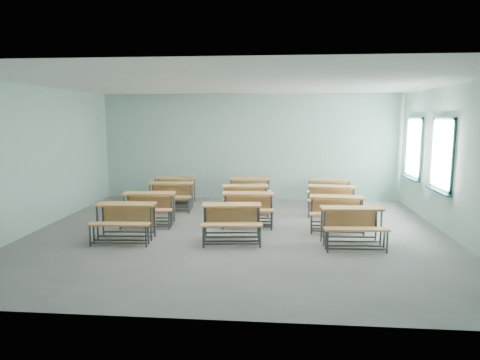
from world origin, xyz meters
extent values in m
cube|color=gray|center=(0.00, 0.00, -0.01)|extent=(9.00, 8.00, 0.02)
cube|color=white|center=(0.00, 0.00, 3.21)|extent=(9.00, 8.00, 0.02)
cube|color=#A2CABE|center=(0.00, 4.01, 1.60)|extent=(9.00, 0.02, 3.20)
cube|color=#A2CABE|center=(0.00, -4.01, 1.60)|extent=(9.00, 0.02, 3.20)
cube|color=#A2CABE|center=(-4.51, 0.00, 1.60)|extent=(0.02, 8.00, 3.20)
cube|color=#A2CABE|center=(4.51, 0.00, 1.60)|extent=(0.02, 8.00, 3.20)
cube|color=#1A474A|center=(4.47, 2.80, 0.93)|extent=(0.06, 1.20, 0.06)
cube|color=#1A474A|center=(4.47, 2.80, 2.47)|extent=(0.06, 1.20, 0.06)
cube|color=#1A474A|center=(4.47, 2.23, 1.70)|extent=(0.06, 0.06, 1.60)
cube|color=#1A474A|center=(4.47, 3.37, 1.70)|extent=(0.06, 0.06, 1.60)
cube|color=#1A474A|center=(4.47, 2.80, 1.70)|extent=(0.04, 0.04, 1.48)
cube|color=#1A474A|center=(4.47, 2.80, 1.70)|extent=(0.04, 1.08, 0.04)
cube|color=#1A474A|center=(4.43, 2.80, 0.87)|extent=(0.14, 1.28, 0.04)
cube|color=white|center=(4.50, 2.80, 1.70)|extent=(0.01, 1.08, 1.48)
cube|color=#1A474A|center=(4.47, 0.80, 0.93)|extent=(0.06, 1.20, 0.06)
cube|color=#1A474A|center=(4.47, 0.80, 2.47)|extent=(0.06, 1.20, 0.06)
cube|color=#1A474A|center=(4.47, 0.23, 1.70)|extent=(0.06, 0.06, 1.60)
cube|color=#1A474A|center=(4.47, 1.37, 1.70)|extent=(0.06, 0.06, 1.60)
cube|color=#1A474A|center=(4.47, 0.80, 1.70)|extent=(0.04, 0.04, 1.48)
cube|color=#1A474A|center=(4.47, 0.80, 1.70)|extent=(0.04, 1.08, 0.04)
cube|color=#1A474A|center=(4.43, 0.80, 0.87)|extent=(0.14, 1.28, 0.04)
cube|color=white|center=(4.50, 0.80, 1.70)|extent=(0.01, 1.08, 1.48)
cube|color=#D08B4B|center=(-2.26, -0.59, 0.73)|extent=(1.22, 0.47, 0.04)
cube|color=#D08B4B|center=(-2.27, -0.41, 0.42)|extent=(1.14, 0.08, 0.41)
cylinder|color=#3E4244|center=(-2.80, -0.78, 0.35)|extent=(0.04, 0.04, 0.71)
cylinder|color=#3E4244|center=(-1.71, -0.72, 0.35)|extent=(0.04, 0.04, 0.71)
cylinder|color=#3E4244|center=(-2.82, -0.46, 0.35)|extent=(0.04, 0.04, 0.71)
cylinder|color=#3E4244|center=(-1.72, -0.40, 0.35)|extent=(0.04, 0.04, 0.71)
cube|color=#3E4244|center=(-2.25, -0.75, 0.10)|extent=(1.10, 0.09, 0.03)
cube|color=#3E4244|center=(-2.27, -0.43, 0.10)|extent=(1.10, 0.09, 0.03)
cube|color=#D08B4B|center=(-2.24, -1.07, 0.43)|extent=(1.21, 0.32, 0.03)
cylinder|color=#3E4244|center=(-2.78, -1.19, 0.21)|extent=(0.04, 0.04, 0.41)
cylinder|color=#3E4244|center=(-1.68, -1.13, 0.21)|extent=(0.04, 0.04, 0.41)
cylinder|color=#3E4244|center=(-2.79, -1.00, 0.21)|extent=(0.04, 0.04, 0.41)
cylinder|color=#3E4244|center=(-1.69, -0.94, 0.21)|extent=(0.04, 0.04, 0.41)
cube|color=#3E4244|center=(-2.23, -1.16, 0.08)|extent=(1.10, 0.09, 0.03)
cube|color=#3E4244|center=(-2.24, -0.97, 0.08)|extent=(1.10, 0.09, 0.03)
cube|color=#D08B4B|center=(-0.08, -0.46, 0.73)|extent=(1.23, 0.52, 0.04)
cube|color=#D08B4B|center=(-0.10, -0.28, 0.42)|extent=(1.13, 0.14, 0.41)
cylinder|color=#3E4244|center=(-0.61, -0.68, 0.35)|extent=(0.04, 0.04, 0.71)
cylinder|color=#3E4244|center=(0.48, -0.56, 0.35)|extent=(0.04, 0.04, 0.71)
cylinder|color=#3E4244|center=(-0.64, -0.36, 0.35)|extent=(0.04, 0.04, 0.71)
cylinder|color=#3E4244|center=(0.45, -0.24, 0.35)|extent=(0.04, 0.04, 0.71)
cube|color=#3E4244|center=(-0.06, -0.62, 0.10)|extent=(1.10, 0.15, 0.03)
cube|color=#3E4244|center=(-0.10, -0.30, 0.10)|extent=(1.10, 0.15, 0.03)
cube|color=#D08B4B|center=(-0.03, -0.94, 0.43)|extent=(1.22, 0.37, 0.03)
cylinder|color=#3E4244|center=(-0.57, -1.09, 0.21)|extent=(0.04, 0.04, 0.41)
cylinder|color=#3E4244|center=(0.53, -0.97, 0.21)|extent=(0.04, 0.04, 0.41)
cylinder|color=#3E4244|center=(-0.59, -0.90, 0.21)|extent=(0.04, 0.04, 0.41)
cylinder|color=#3E4244|center=(0.51, -0.78, 0.21)|extent=(0.04, 0.04, 0.41)
cube|color=#3E4244|center=(-0.02, -1.03, 0.08)|extent=(1.10, 0.15, 0.03)
cube|color=#3E4244|center=(-0.04, -0.84, 0.08)|extent=(1.10, 0.15, 0.03)
cube|color=#D08B4B|center=(2.30, -0.57, 0.73)|extent=(1.22, 0.47, 0.04)
cube|color=#D08B4B|center=(2.29, -0.38, 0.42)|extent=(1.14, 0.09, 0.41)
cylinder|color=#3E4244|center=(1.77, -0.76, 0.35)|extent=(0.04, 0.04, 0.71)
cylinder|color=#3E4244|center=(2.86, -0.69, 0.35)|extent=(0.04, 0.04, 0.71)
cylinder|color=#3E4244|center=(1.75, -0.44, 0.35)|extent=(0.04, 0.04, 0.71)
cylinder|color=#3E4244|center=(2.84, -0.37, 0.35)|extent=(0.04, 0.04, 0.71)
cube|color=#3E4244|center=(2.31, -0.73, 0.10)|extent=(1.10, 0.10, 0.03)
cube|color=#3E4244|center=(2.29, -0.41, 0.10)|extent=(1.10, 0.10, 0.03)
cube|color=#D08B4B|center=(2.33, -1.05, 0.43)|extent=(1.21, 0.33, 0.03)
cylinder|color=#3E4244|center=(1.79, -1.18, 0.21)|extent=(0.04, 0.04, 0.41)
cylinder|color=#3E4244|center=(2.89, -1.11, 0.21)|extent=(0.04, 0.04, 0.41)
cylinder|color=#3E4244|center=(1.78, -0.99, 0.21)|extent=(0.04, 0.04, 0.41)
cylinder|color=#3E4244|center=(2.88, -0.92, 0.21)|extent=(0.04, 0.04, 0.41)
cube|color=#3E4244|center=(2.34, -1.14, 0.08)|extent=(1.10, 0.10, 0.03)
cube|color=#3E4244|center=(2.33, -0.95, 0.08)|extent=(1.10, 0.10, 0.03)
cube|color=#D08B4B|center=(-2.16, 0.70, 0.73)|extent=(1.23, 0.50, 0.04)
cube|color=#D08B4B|center=(-2.18, 0.88, 0.42)|extent=(1.14, 0.12, 0.41)
cylinder|color=#3E4244|center=(-2.69, 0.49, 0.35)|extent=(0.04, 0.04, 0.71)
cylinder|color=#3E4244|center=(-1.60, 0.58, 0.35)|extent=(0.04, 0.04, 0.71)
cylinder|color=#3E4244|center=(-2.72, 0.81, 0.35)|extent=(0.04, 0.04, 0.71)
cylinder|color=#3E4244|center=(-1.63, 0.90, 0.35)|extent=(0.04, 0.04, 0.71)
cube|color=#3E4244|center=(-2.15, 0.54, 0.10)|extent=(1.10, 0.12, 0.03)
cube|color=#3E4244|center=(-2.17, 0.86, 0.10)|extent=(1.10, 0.12, 0.03)
cube|color=#D08B4B|center=(-2.12, 0.22, 0.43)|extent=(1.22, 0.35, 0.03)
cylinder|color=#3E4244|center=(-2.66, 0.08, 0.21)|extent=(0.04, 0.04, 0.41)
cylinder|color=#3E4244|center=(-1.57, 0.17, 0.21)|extent=(0.04, 0.04, 0.41)
cylinder|color=#3E4244|center=(-2.68, 0.27, 0.21)|extent=(0.04, 0.04, 0.41)
cylinder|color=#3E4244|center=(-1.58, 0.36, 0.21)|extent=(0.04, 0.04, 0.41)
cube|color=#3E4244|center=(-2.11, 0.12, 0.08)|extent=(1.10, 0.12, 0.03)
cube|color=#3E4244|center=(-2.13, 0.31, 0.08)|extent=(1.10, 0.12, 0.03)
cube|color=#D08B4B|center=(0.16, 0.89, 0.73)|extent=(1.21, 0.44, 0.04)
cube|color=#D08B4B|center=(0.16, 1.07, 0.42)|extent=(1.14, 0.05, 0.41)
cylinder|color=#3E4244|center=(-0.38, 0.71, 0.35)|extent=(0.04, 0.04, 0.71)
cylinder|color=#3E4244|center=(0.72, 0.74, 0.35)|extent=(0.04, 0.04, 0.71)
cylinder|color=#3E4244|center=(-0.39, 1.03, 0.35)|extent=(0.04, 0.04, 0.71)
cylinder|color=#3E4244|center=(0.71, 1.06, 0.35)|extent=(0.04, 0.04, 0.71)
cube|color=#3E4244|center=(0.17, 0.73, 0.10)|extent=(1.10, 0.06, 0.03)
cube|color=#3E4244|center=(0.16, 1.04, 0.10)|extent=(1.10, 0.06, 0.03)
cube|color=#D08B4B|center=(0.18, 0.41, 0.43)|extent=(1.21, 0.29, 0.03)
cylinder|color=#3E4244|center=(-0.37, 0.29, 0.21)|extent=(0.04, 0.04, 0.41)
cylinder|color=#3E4244|center=(0.73, 0.33, 0.21)|extent=(0.04, 0.04, 0.41)
cylinder|color=#3E4244|center=(-0.37, 0.48, 0.21)|extent=(0.04, 0.04, 0.41)
cylinder|color=#3E4244|center=(0.72, 0.52, 0.21)|extent=(0.04, 0.04, 0.41)
cube|color=#3E4244|center=(0.18, 0.31, 0.08)|extent=(1.10, 0.06, 0.03)
cube|color=#3E4244|center=(0.17, 0.50, 0.08)|extent=(1.10, 0.06, 0.03)
cube|color=#D08B4B|center=(2.18, 0.62, 0.73)|extent=(1.22, 0.48, 0.04)
cube|color=#D08B4B|center=(2.19, 0.80, 0.42)|extent=(1.14, 0.10, 0.41)
cylinder|color=#3E4244|center=(1.62, 0.50, 0.35)|extent=(0.04, 0.04, 0.71)
cylinder|color=#3E4244|center=(2.71, 0.42, 0.35)|extent=(0.04, 0.04, 0.71)
cylinder|color=#3E4244|center=(1.64, 0.82, 0.35)|extent=(0.04, 0.04, 0.71)
cylinder|color=#3E4244|center=(2.74, 0.74, 0.35)|extent=(0.04, 0.04, 0.71)
cube|color=#3E4244|center=(2.17, 0.46, 0.10)|extent=(1.10, 0.10, 0.03)
cube|color=#3E4244|center=(2.19, 0.78, 0.10)|extent=(1.10, 0.10, 0.03)
cube|color=#D08B4B|center=(2.14, 0.14, 0.43)|extent=(1.21, 0.33, 0.03)
cylinder|color=#3E4244|center=(1.59, 0.08, 0.21)|extent=(0.04, 0.04, 0.41)
cylinder|color=#3E4244|center=(2.69, 0.01, 0.21)|extent=(0.04, 0.04, 0.41)
cylinder|color=#3E4244|center=(1.60, 0.27, 0.21)|extent=(0.04, 0.04, 0.41)
cylinder|color=#3E4244|center=(2.70, 0.20, 0.21)|extent=(0.04, 0.04, 0.41)
cube|color=#3E4244|center=(2.14, 0.05, 0.08)|extent=(1.10, 0.10, 0.03)
cube|color=#3E4244|center=(2.15, 0.24, 0.08)|extent=(1.10, 0.10, 0.03)
cube|color=#D08B4B|center=(-2.04, 2.30, 0.73)|extent=(1.22, 0.49, 0.04)
cube|color=#D08B4B|center=(-2.05, 2.48, 0.42)|extent=(1.14, 0.11, 0.41)
cylinder|color=#3E4244|center=(-2.57, 2.10, 0.35)|extent=(0.04, 0.04, 0.71)
cylinder|color=#3E4244|center=(-1.48, 2.18, 0.35)|extent=(0.04, 0.04, 0.71)
cylinder|color=#3E4244|center=(-2.60, 2.41, 0.35)|extent=(0.04, 0.04, 0.71)
cylinder|color=#3E4244|center=(-1.50, 2.50, 0.35)|extent=(0.04, 0.04, 0.71)
cube|color=#3E4244|center=(-2.02, 2.14, 0.10)|extent=(1.10, 0.11, 0.03)
cube|color=#3E4244|center=(-2.05, 2.45, 0.10)|extent=(1.10, 0.11, 0.03)
cube|color=#D08B4B|center=(-2.00, 1.82, 0.43)|extent=(1.21, 0.34, 0.03)
cylinder|color=#3E4244|center=(-2.54, 1.68, 0.21)|extent=(0.04, 0.04, 0.41)
cylinder|color=#3E4244|center=(-1.45, 1.76, 0.21)|extent=(0.04, 0.04, 0.41)
cylinder|color=#3E4244|center=(-2.56, 1.87, 0.21)|extent=(0.04, 0.04, 0.41)
cylinder|color=#3E4244|center=(-1.46, 1.95, 0.21)|extent=(0.04, 0.04, 0.41)
cube|color=#3E4244|center=(-1.99, 1.72, 0.08)|extent=(1.10, 0.11, 0.03)
cube|color=#3E4244|center=(-2.01, 1.91, 0.08)|extent=(1.10, 0.11, 0.03)
cube|color=#D08B4B|center=(0.01, 2.01, 0.73)|extent=(1.24, 0.55, 0.04)
cube|color=#D08B4B|center=(-0.01, 2.19, 0.42)|extent=(1.13, 0.17, 0.41)
cylinder|color=#3E4244|center=(-0.51, 1.78, 0.35)|extent=(0.04, 0.04, 0.71)
cylinder|color=#3E4244|center=(0.58, 1.92, 0.35)|extent=(0.04, 0.04, 0.71)
cylinder|color=#3E4244|center=(-0.55, 2.09, 0.35)|extent=(0.04, 0.04, 0.71)
cylinder|color=#3E4244|center=(0.54, 2.24, 0.35)|extent=(0.04, 0.04, 0.71)
cube|color=#3E4244|center=(0.03, 1.85, 0.10)|extent=(1.09, 0.17, 0.03)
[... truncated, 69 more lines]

